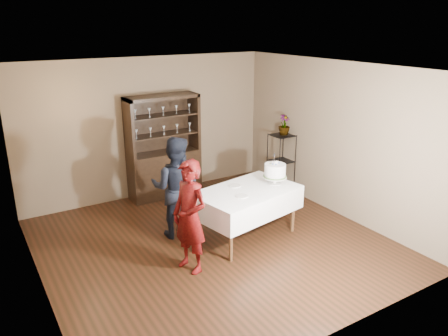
% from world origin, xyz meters
% --- Properties ---
extents(floor, '(5.00, 5.00, 0.00)m').
position_xyz_m(floor, '(0.00, 0.00, 0.00)').
color(floor, black).
rests_on(floor, ground).
extents(ceiling, '(5.00, 5.00, 0.00)m').
position_xyz_m(ceiling, '(0.00, 0.00, 2.70)').
color(ceiling, white).
rests_on(ceiling, back_wall).
extents(back_wall, '(5.00, 0.02, 2.70)m').
position_xyz_m(back_wall, '(0.00, 2.50, 1.35)').
color(back_wall, brown).
rests_on(back_wall, floor).
extents(wall_left, '(0.02, 5.00, 2.70)m').
position_xyz_m(wall_left, '(-2.50, 0.00, 1.35)').
color(wall_left, brown).
rests_on(wall_left, floor).
extents(wall_right, '(0.02, 5.00, 2.70)m').
position_xyz_m(wall_right, '(2.50, 0.00, 1.35)').
color(wall_right, brown).
rests_on(wall_right, floor).
extents(china_hutch, '(1.40, 0.48, 2.00)m').
position_xyz_m(china_hutch, '(0.20, 2.25, 0.66)').
color(china_hutch, black).
rests_on(china_hutch, floor).
extents(plant_etagere, '(0.42, 0.42, 1.20)m').
position_xyz_m(plant_etagere, '(2.28, 1.20, 0.65)').
color(plant_etagere, black).
rests_on(plant_etagere, floor).
extents(cake_table, '(1.78, 1.28, 0.81)m').
position_xyz_m(cake_table, '(0.57, -0.07, 0.62)').
color(cake_table, white).
rests_on(cake_table, floor).
extents(woman, '(0.53, 0.67, 1.60)m').
position_xyz_m(woman, '(-0.63, -0.47, 0.80)').
color(woman, '#360409').
rests_on(woman, floor).
extents(man, '(1.02, 0.98, 1.65)m').
position_xyz_m(man, '(-0.35, 0.57, 0.83)').
color(man, black).
rests_on(man, floor).
extents(cake, '(0.45, 0.45, 0.53)m').
position_xyz_m(cake, '(1.11, -0.09, 1.02)').
color(cake, silver).
rests_on(cake, cake_table).
extents(plate_near, '(0.21, 0.21, 0.01)m').
position_xyz_m(plate_near, '(0.35, -0.26, 0.82)').
color(plate_near, silver).
rests_on(plate_near, cake_table).
extents(plate_far, '(0.23, 0.23, 0.01)m').
position_xyz_m(plate_far, '(0.49, 0.16, 0.82)').
color(plate_far, silver).
rests_on(plate_far, cake_table).
extents(potted_plant, '(0.25, 0.25, 0.40)m').
position_xyz_m(potted_plant, '(2.33, 1.21, 1.39)').
color(potted_plant, '#4B6D34').
rests_on(potted_plant, plant_etagere).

